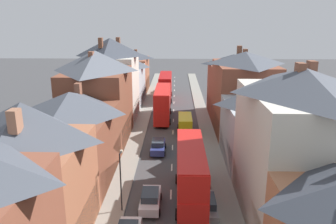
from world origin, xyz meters
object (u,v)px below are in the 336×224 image
object	(u,v)px
car_parked_left_a	(206,205)
delivery_van	(185,123)
car_near_blue	(161,89)
street_lamp	(121,177)
double_decker_bus_far_approaching	(165,87)
car_parked_right_a	(150,199)
double_decker_bus_lead	(163,103)
double_decker_bus_mid_street	(190,173)
car_far_grey	(158,146)

from	to	relation	value
car_parked_left_a	delivery_van	size ratio (longest dim) A/B	0.86
car_near_blue	street_lamp	world-z (taller)	street_lamp
double_decker_bus_far_approaching	car_parked_left_a	xyz separation A→B (m)	(4.91, -41.66, -1.97)
car_parked_left_a	car_parked_right_a	bearing A→B (deg)	169.77
car_near_blue	car_parked_left_a	world-z (taller)	car_parked_left_a
car_parked_right_a	delivery_van	world-z (taller)	delivery_van
double_decker_bus_lead	double_decker_bus_far_approaching	distance (m)	13.86
double_decker_bus_lead	delivery_van	distance (m)	7.35
double_decker_bus_lead	double_decker_bus_mid_street	bearing A→B (deg)	-82.03
double_decker_bus_mid_street	car_parked_right_a	xyz separation A→B (m)	(-3.59, -1.21, -1.98)
double_decker_bus_lead	car_far_grey	distance (m)	14.36
car_parked_left_a	car_parked_right_a	distance (m)	4.98
car_far_grey	car_parked_right_a	bearing A→B (deg)	-90.00
car_near_blue	car_parked_right_a	world-z (taller)	car_parked_right_a
double_decker_bus_lead	street_lamp	size ratio (longest dim) A/B	1.96
double_decker_bus_mid_street	street_lamp	distance (m)	6.31
double_decker_bus_mid_street	car_parked_right_a	world-z (taller)	double_decker_bus_mid_street
car_far_grey	car_parked_left_a	bearing A→B (deg)	-70.17
car_parked_left_a	car_near_blue	bearing A→B (deg)	97.28
double_decker_bus_mid_street	car_parked_right_a	bearing A→B (deg)	-161.41
car_near_blue	car_parked_right_a	bearing A→B (deg)	-88.44
car_far_grey	double_decker_bus_lead	bearing A→B (deg)	90.04
delivery_van	car_parked_right_a	bearing A→B (deg)	-99.87
double_decker_bus_far_approaching	car_parked_right_a	world-z (taller)	double_decker_bus_far_approaching
double_decker_bus_far_approaching	car_far_grey	distance (m)	28.15
car_far_grey	street_lamp	bearing A→B (deg)	-100.46
car_far_grey	delivery_van	size ratio (longest dim) A/B	0.85
car_near_blue	car_parked_left_a	distance (m)	48.92
car_parked_right_a	street_lamp	distance (m)	3.48
car_parked_left_a	car_far_grey	distance (m)	14.44
car_parked_right_a	car_far_grey	distance (m)	12.70
double_decker_bus_mid_street	delivery_van	distance (m)	19.54
double_decker_bus_mid_street	double_decker_bus_far_approaching	world-z (taller)	same
double_decker_bus_mid_street	street_lamp	size ratio (longest dim) A/B	1.96
car_near_blue	delivery_van	bearing A→B (deg)	-79.69
double_decker_bus_far_approaching	delivery_van	distance (m)	20.46
double_decker_bus_far_approaching	car_far_grey	size ratio (longest dim) A/B	2.44
double_decker_bus_far_approaching	car_parked_right_a	size ratio (longest dim) A/B	2.52
double_decker_bus_lead	delivery_van	size ratio (longest dim) A/B	2.08
car_parked_left_a	double_decker_bus_lead	bearing A→B (deg)	100.01
car_near_blue	street_lamp	size ratio (longest dim) A/B	0.78
double_decker_bus_mid_street	car_near_blue	world-z (taller)	double_decker_bus_mid_street
car_parked_right_a	double_decker_bus_lead	bearing A→B (deg)	90.02
car_parked_left_a	street_lamp	distance (m)	7.74
delivery_van	car_parked_left_a	bearing A→B (deg)	-86.55
car_far_grey	delivery_van	distance (m)	8.78
car_far_grey	delivery_van	xyz separation A→B (m)	(3.60, 7.99, 0.49)
car_parked_left_a	street_lamp	size ratio (longest dim) A/B	0.82
street_lamp	car_parked_left_a	bearing A→B (deg)	-2.41
double_decker_bus_far_approaching	car_parked_right_a	bearing A→B (deg)	-89.99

